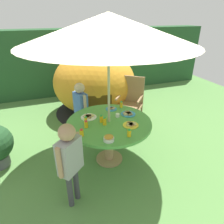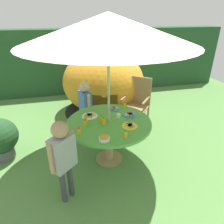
{
  "view_description": "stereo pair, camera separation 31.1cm",
  "coord_description": "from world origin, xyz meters",
  "px_view_note": "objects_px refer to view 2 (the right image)",
  "views": [
    {
      "loc": [
        -0.91,
        -2.63,
        2.29
      ],
      "look_at": [
        0.05,
        0.0,
        0.91
      ],
      "focal_mm": 32.19,
      "sensor_mm": 36.0,
      "label": 1
    },
    {
      "loc": [
        -0.61,
        -2.72,
        2.29
      ],
      "look_at": [
        0.05,
        0.0,
        0.91
      ],
      "focal_mm": 32.19,
      "sensor_mm": 36.0,
      "label": 2
    }
  ],
  "objects_px": {
    "dome_tent": "(104,82)",
    "child_in_blue_shirt": "(85,102)",
    "child_in_grey_shirt": "(63,153)",
    "juice_bottle_mid_right": "(86,119)",
    "potted_plant": "(0,138)",
    "juice_bottle_far_left": "(101,118)",
    "wooden_chair": "(137,100)",
    "cup_near": "(119,116)",
    "garden_table": "(109,128)",
    "snack_bowl": "(104,138)",
    "juice_bottle_center_back": "(79,131)",
    "juice_bottle_near_left": "(85,123)",
    "juice_bottle_far_right": "(104,121)",
    "plate_center_front": "(130,126)",
    "patio_umbrella": "(108,29)",
    "juice_bottle_front_edge": "(126,134)",
    "plate_back_edge": "(114,109)",
    "juice_bottle_spot_a": "(124,105)",
    "plate_mid_left": "(130,115)",
    "plate_near_right": "(90,116)"
  },
  "relations": [
    {
      "from": "dome_tent",
      "to": "child_in_blue_shirt",
      "type": "xyz_separation_m",
      "value": [
        -0.58,
        -1.09,
        -0.03
      ]
    },
    {
      "from": "child_in_grey_shirt",
      "to": "juice_bottle_mid_right",
      "type": "distance_m",
      "value": 0.81
    },
    {
      "from": "dome_tent",
      "to": "potted_plant",
      "type": "xyz_separation_m",
      "value": [
        -2.08,
        -1.47,
        -0.35
      ]
    },
    {
      "from": "child_in_grey_shirt",
      "to": "juice_bottle_far_left",
      "type": "height_order",
      "value": "child_in_grey_shirt"
    },
    {
      "from": "wooden_chair",
      "to": "cup_near",
      "type": "bearing_deg",
      "value": -86.18
    },
    {
      "from": "garden_table",
      "to": "snack_bowl",
      "type": "bearing_deg",
      "value": -109.64
    },
    {
      "from": "wooden_chair",
      "to": "juice_bottle_center_back",
      "type": "bearing_deg",
      "value": -96.51
    },
    {
      "from": "dome_tent",
      "to": "juice_bottle_near_left",
      "type": "xyz_separation_m",
      "value": [
        -0.69,
        -2.01,
        0.04
      ]
    },
    {
      "from": "child_in_blue_shirt",
      "to": "cup_near",
      "type": "relative_size",
      "value": 17.19
    },
    {
      "from": "juice_bottle_far_left",
      "to": "juice_bottle_far_right",
      "type": "bearing_deg",
      "value": -77.75
    },
    {
      "from": "juice_bottle_near_left",
      "to": "juice_bottle_center_back",
      "type": "bearing_deg",
      "value": -118.74
    },
    {
      "from": "plate_center_front",
      "to": "juice_bottle_center_back",
      "type": "xyz_separation_m",
      "value": [
        -0.77,
        -0.03,
        0.04
      ]
    },
    {
      "from": "snack_bowl",
      "to": "juice_bottle_center_back",
      "type": "bearing_deg",
      "value": 142.59
    },
    {
      "from": "plate_center_front",
      "to": "juice_bottle_center_back",
      "type": "bearing_deg",
      "value": -177.81
    },
    {
      "from": "plate_center_front",
      "to": "juice_bottle_near_left",
      "type": "xyz_separation_m",
      "value": [
        -0.65,
        0.17,
        0.04
      ]
    },
    {
      "from": "plate_center_front",
      "to": "juice_bottle_far_right",
      "type": "distance_m",
      "value": 0.41
    },
    {
      "from": "potted_plant",
      "to": "dome_tent",
      "type": "bearing_deg",
      "value": 35.18
    },
    {
      "from": "dome_tent",
      "to": "child_in_grey_shirt",
      "type": "distance_m",
      "value": 2.82
    },
    {
      "from": "patio_umbrella",
      "to": "juice_bottle_front_edge",
      "type": "height_order",
      "value": "patio_umbrella"
    },
    {
      "from": "plate_center_front",
      "to": "dome_tent",
      "type": "bearing_deg",
      "value": 89.05
    },
    {
      "from": "patio_umbrella",
      "to": "plate_center_front",
      "type": "height_order",
      "value": "patio_umbrella"
    },
    {
      "from": "juice_bottle_mid_right",
      "to": "plate_back_edge",
      "type": "bearing_deg",
      "value": 33.45
    },
    {
      "from": "juice_bottle_far_right",
      "to": "juice_bottle_spot_a",
      "type": "relative_size",
      "value": 1.15
    },
    {
      "from": "dome_tent",
      "to": "juice_bottle_near_left",
      "type": "relative_size",
      "value": 20.43
    },
    {
      "from": "wooden_chair",
      "to": "plate_mid_left",
      "type": "distance_m",
      "value": 1.04
    },
    {
      "from": "plate_mid_left",
      "to": "juice_bottle_near_left",
      "type": "xyz_separation_m",
      "value": [
        -0.77,
        -0.18,
        0.04
      ]
    },
    {
      "from": "garden_table",
      "to": "juice_bottle_near_left",
      "type": "distance_m",
      "value": 0.42
    },
    {
      "from": "plate_near_right",
      "to": "juice_bottle_front_edge",
      "type": "distance_m",
      "value": 0.84
    },
    {
      "from": "plate_near_right",
      "to": "juice_bottle_mid_right",
      "type": "height_order",
      "value": "juice_bottle_mid_right"
    },
    {
      "from": "child_in_grey_shirt",
      "to": "juice_bottle_spot_a",
      "type": "height_order",
      "value": "child_in_grey_shirt"
    },
    {
      "from": "garden_table",
      "to": "juice_bottle_mid_right",
      "type": "height_order",
      "value": "juice_bottle_mid_right"
    },
    {
      "from": "potted_plant",
      "to": "plate_near_right",
      "type": "height_order",
      "value": "plate_near_right"
    },
    {
      "from": "child_in_grey_shirt",
      "to": "juice_bottle_front_edge",
      "type": "height_order",
      "value": "child_in_grey_shirt"
    },
    {
      "from": "wooden_chair",
      "to": "juice_bottle_spot_a",
      "type": "relative_size",
      "value": 9.59
    },
    {
      "from": "plate_mid_left",
      "to": "child_in_blue_shirt",
      "type": "bearing_deg",
      "value": 131.51
    },
    {
      "from": "wooden_chair",
      "to": "child_in_grey_shirt",
      "type": "relative_size",
      "value": 0.91
    },
    {
      "from": "child_in_blue_shirt",
      "to": "plate_mid_left",
      "type": "xyz_separation_m",
      "value": [
        0.66,
        -0.74,
        0.03
      ]
    },
    {
      "from": "child_in_blue_shirt",
      "to": "juice_bottle_front_edge",
      "type": "xyz_separation_m",
      "value": [
        0.39,
        -1.36,
        0.06
      ]
    },
    {
      "from": "patio_umbrella",
      "to": "juice_bottle_spot_a",
      "type": "bearing_deg",
      "value": 48.48
    },
    {
      "from": "plate_center_front",
      "to": "plate_mid_left",
      "type": "bearing_deg",
      "value": 72.4
    },
    {
      "from": "plate_back_edge",
      "to": "plate_center_front",
      "type": "xyz_separation_m",
      "value": [
        0.09,
        -0.64,
        0.0
      ]
    },
    {
      "from": "potted_plant",
      "to": "juice_bottle_mid_right",
      "type": "distance_m",
      "value": 1.53
    },
    {
      "from": "child_in_grey_shirt",
      "to": "plate_mid_left",
      "type": "height_order",
      "value": "child_in_grey_shirt"
    },
    {
      "from": "juice_bottle_near_left",
      "to": "juice_bottle_spot_a",
      "type": "height_order",
      "value": "juice_bottle_near_left"
    },
    {
      "from": "child_in_grey_shirt",
      "to": "plate_center_front",
      "type": "xyz_separation_m",
      "value": [
        1.0,
        0.43,
        -0.0
      ]
    },
    {
      "from": "child_in_grey_shirt",
      "to": "juice_bottle_spot_a",
      "type": "relative_size",
      "value": 10.54
    },
    {
      "from": "dome_tent",
      "to": "child_in_blue_shirt",
      "type": "relative_size",
      "value": 2.04
    },
    {
      "from": "plate_near_right",
      "to": "juice_bottle_mid_right",
      "type": "xyz_separation_m",
      "value": [
        -0.09,
        -0.19,
        0.05
      ]
    },
    {
      "from": "plate_back_edge",
      "to": "juice_bottle_spot_a",
      "type": "distance_m",
      "value": 0.21
    },
    {
      "from": "dome_tent",
      "to": "plate_mid_left",
      "type": "height_order",
      "value": "dome_tent"
    }
  ]
}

